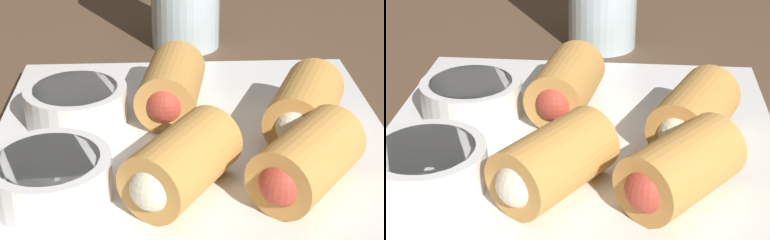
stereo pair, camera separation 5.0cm
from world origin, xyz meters
The scene contains 8 objects.
table_surface centered at (0.00, 0.00, 1.00)cm, with size 180.00×140.00×2.00cm.
serving_plate centered at (1.24, 1.40, 2.76)cm, with size 27.66×26.85×1.50cm.
roll_front_left centered at (5.46, 2.72, 5.57)cm, with size 8.03×5.23×4.14cm.
roll_front_right centered at (-5.00, 2.45, 5.57)cm, with size 8.17×7.34×4.14cm.
roll_back_left centered at (1.79, -6.05, 5.57)cm, with size 8.11×6.57×4.14cm.
roll_back_right centered at (-5.04, -4.71, 5.57)cm, with size 8.09×7.65×4.14cm.
dipping_bowl_near centered at (4.89, 9.37, 4.85)cm, with size 7.20×7.20×2.48cm.
dipping_bowl_far centered at (-4.52, 9.82, 4.85)cm, with size 7.20×7.20×2.48cm.
Camera 2 is at (-35.68, -1.88, 24.72)cm, focal length 60.00 mm.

